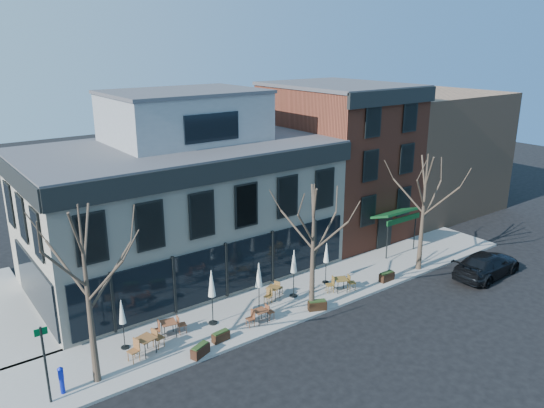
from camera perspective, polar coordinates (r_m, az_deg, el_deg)
ground at (r=30.70m, az=-4.92°, el=-10.25°), size 120.00×120.00×0.00m
sidewalk_front at (r=30.77m, az=2.46°, el=-9.97°), size 33.50×4.70×0.15m
corner_building at (r=33.10m, az=-9.66°, el=0.46°), size 18.39×10.39×11.10m
red_brick_building at (r=40.10m, az=7.01°, el=4.85°), size 8.20×11.78×11.18m
bg_building at (r=48.17m, az=14.87°, el=5.70°), size 12.00×12.00×10.00m
tree_corner at (r=23.11m, az=-19.18°, el=-9.10°), size 3.93×3.98×7.92m
tree_mid at (r=27.87m, az=4.45°, el=-4.60°), size 3.50×3.55×7.04m
tree_right at (r=34.08m, az=15.98°, el=-0.73°), size 3.72×3.77×7.48m
sign_pole at (r=23.48m, az=-23.23°, el=-15.20°), size 0.50×0.10×3.40m
parked_sedan at (r=35.75m, az=22.10°, el=-6.06°), size 5.45×2.46×1.55m
call_box at (r=24.46m, az=-21.72°, el=-17.09°), size 0.25×0.25×1.27m
cafe_set_0 at (r=26.01m, az=-13.39°, el=-14.42°), size 2.02×1.00×1.03m
cafe_set_1 at (r=27.21m, az=-11.05°, el=-12.86°), size 1.82×0.83×0.94m
cafe_set_2 at (r=27.85m, az=-1.28°, el=-11.83°), size 1.66×0.67×0.87m
cafe_set_3 at (r=30.19m, az=0.15°, el=-9.39°), size 1.69×1.07×0.88m
cafe_set_4 at (r=31.32m, az=7.42°, el=-8.45°), size 1.83×1.13×0.95m
umbrella_0 at (r=26.10m, az=-15.83°, el=-11.36°), size 0.40×0.40×2.51m
umbrella_1 at (r=27.19m, az=-6.50°, el=-8.79°), size 0.48×0.48×2.98m
umbrella_2 at (r=28.10m, az=-1.42°, el=-7.93°), size 0.46×0.46×2.88m
umbrella_3 at (r=29.85m, az=2.37°, el=-6.46°), size 0.45×0.45×2.83m
umbrella_4 at (r=31.72m, az=5.86°, el=-5.47°), size 0.41×0.41×2.54m
planter_0 at (r=25.59m, az=-7.73°, el=-15.32°), size 1.06×0.73×0.55m
planter_1 at (r=26.58m, az=-5.53°, el=-13.96°), size 0.93×0.45×0.50m
planter_2 at (r=29.25m, az=4.89°, el=-10.77°), size 1.07×0.77×0.56m
planter_3 at (r=33.14m, az=12.24°, el=-7.62°), size 1.01×0.41×0.56m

